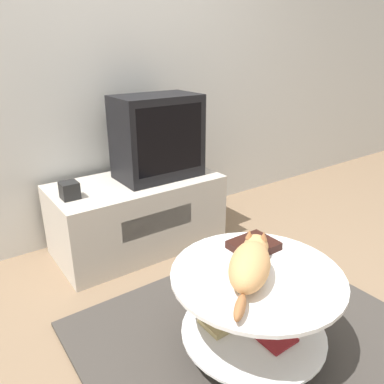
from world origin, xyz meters
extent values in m
plane|color=#7F664C|center=(0.00, 0.00, 0.00)|extent=(12.00, 12.00, 0.00)
cube|color=silver|center=(0.00, 1.61, 1.30)|extent=(8.00, 0.05, 2.60)
cube|color=#3D3833|center=(0.00, 0.00, 0.01)|extent=(1.54, 1.52, 0.02)
cube|color=beige|center=(-0.01, 1.24, 0.25)|extent=(1.13, 0.57, 0.49)
cube|color=#B7AD9E|center=(-0.01, 0.96, 0.29)|extent=(0.51, 0.01, 0.14)
cube|color=black|center=(0.17, 1.23, 0.77)|extent=(0.56, 0.34, 0.55)
cube|color=black|center=(0.17, 1.07, 0.78)|extent=(0.48, 0.01, 0.43)
cube|color=black|center=(-0.47, 1.19, 0.54)|extent=(0.10, 0.10, 0.10)
cylinder|color=#B2B2B7|center=(-0.06, 0.04, 0.03)|extent=(0.31, 0.31, 0.01)
cylinder|color=#B7B7BC|center=(-0.06, 0.04, 0.22)|extent=(0.04, 0.04, 0.40)
cylinder|color=white|center=(-0.06, 0.04, 0.13)|extent=(0.65, 0.65, 0.01)
cylinder|color=white|center=(-0.06, 0.04, 0.43)|extent=(0.74, 0.74, 0.02)
cube|color=tan|center=(-0.13, 0.15, 0.15)|extent=(0.23, 0.15, 0.03)
cube|color=maroon|center=(-0.02, -0.07, 0.14)|extent=(0.15, 0.13, 0.01)
cube|color=black|center=(0.07, 0.19, 0.46)|extent=(0.21, 0.17, 0.04)
ellipsoid|color=tan|center=(-0.13, 0.01, 0.51)|extent=(0.36, 0.33, 0.15)
sphere|color=tan|center=(0.02, 0.13, 0.49)|extent=(0.11, 0.11, 0.11)
cone|color=#996038|center=(0.00, 0.16, 0.55)|extent=(0.04, 0.04, 0.04)
cone|color=#996038|center=(0.04, 0.11, 0.55)|extent=(0.04, 0.04, 0.04)
ellipsoid|color=#996038|center=(-0.30, -0.12, 0.47)|extent=(0.14, 0.12, 0.05)
camera|label=1|loc=(-1.08, -0.91, 1.34)|focal=35.00mm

